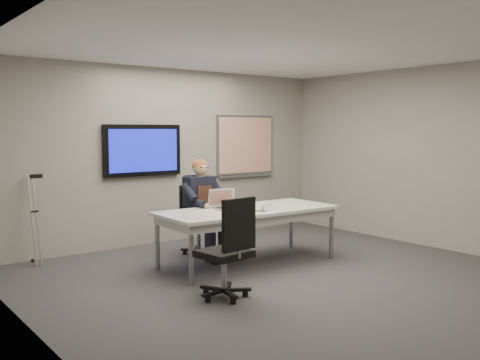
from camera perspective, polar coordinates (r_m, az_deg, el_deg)
floor at (r=6.57m, az=6.09°, el=-10.71°), size 6.00×6.00×0.02m
ceiling at (r=6.39m, az=6.34°, el=14.20°), size 6.00×6.00×0.02m
wall_back at (r=8.74m, az=-7.56°, el=2.58°), size 6.00×0.02×2.80m
wall_left at (r=4.77m, az=-20.76°, el=0.04°), size 0.02×6.00×2.80m
wall_right at (r=8.68m, az=20.67°, el=2.27°), size 0.02×6.00×2.80m
conference_table at (r=7.22m, az=0.88°, el=-3.76°), size 2.49×1.10×0.76m
tv_display at (r=8.45m, az=-10.32°, el=3.13°), size 1.30×0.09×0.80m
whiteboard at (r=9.58m, az=0.59°, el=3.65°), size 1.25×0.08×1.10m
office_chair_far at (r=7.87m, az=-4.56°, el=-5.65°), size 0.54×0.54×1.01m
office_chair_near at (r=5.81m, az=-1.39°, el=-9.27°), size 0.58×0.58×1.11m
seated_person at (r=7.61m, az=-3.57°, el=-4.11°), size 0.44×0.76×1.40m
crutch at (r=7.72m, az=-21.08°, el=-3.81°), size 0.21×0.67×1.32m
laptop at (r=7.24m, az=-1.58°, el=-2.52°), size 0.42×0.43×0.26m
name_tent at (r=7.04m, az=3.03°, el=-2.90°), size 0.24×0.10×0.09m
pen at (r=6.96m, az=2.21°, el=-3.32°), size 0.06×0.15×0.01m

